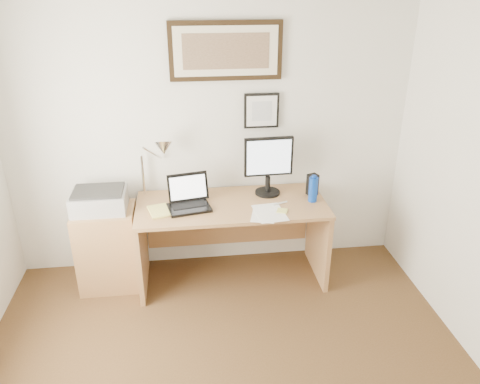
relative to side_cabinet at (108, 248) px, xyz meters
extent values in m
cube|color=white|center=(0.92, 0.32, 0.89)|extent=(3.50, 0.02, 2.50)
cube|color=#9F6F42|center=(0.00, 0.00, 0.00)|extent=(0.50, 0.40, 0.73)
cylinder|color=#0C39A7|center=(1.76, -0.08, 0.49)|extent=(0.08, 0.08, 0.22)
cylinder|color=#0C39A7|center=(1.76, -0.08, 0.61)|extent=(0.04, 0.04, 0.02)
cube|color=black|center=(1.79, 0.04, 0.48)|extent=(0.11, 0.10, 0.19)
cube|color=white|center=(1.30, -0.29, 0.39)|extent=(0.25, 0.30, 0.00)
cube|color=white|center=(1.36, -0.26, 0.39)|extent=(0.26, 0.35, 0.00)
cube|color=#E9EA6F|center=(1.46, -0.25, 0.39)|extent=(0.11, 0.11, 0.01)
cylinder|color=white|center=(1.47, -0.11, 0.39)|extent=(0.14, 0.06, 0.02)
imported|color=#ECE36F|center=(0.39, -0.15, 0.39)|extent=(0.22, 0.27, 0.02)
cube|color=#9F6F42|center=(1.07, -0.05, 0.37)|extent=(1.60, 0.70, 0.03)
cube|color=#9F6F42|center=(0.29, -0.05, -0.01)|extent=(0.04, 0.65, 0.72)
cube|color=#9F6F42|center=(1.85, -0.05, -0.01)|extent=(0.04, 0.65, 0.72)
cube|color=#9F6F42|center=(1.07, 0.28, 0.09)|extent=(1.50, 0.03, 0.55)
cube|color=black|center=(0.71, -0.11, 0.40)|extent=(0.38, 0.30, 0.02)
cube|color=black|center=(0.71, -0.08, 0.41)|extent=(0.30, 0.18, 0.00)
cube|color=black|center=(0.71, 0.03, 0.52)|extent=(0.35, 0.14, 0.23)
cube|color=white|center=(0.71, 0.02, 0.53)|extent=(0.30, 0.11, 0.18)
cylinder|color=black|center=(1.41, 0.12, 0.40)|extent=(0.22, 0.22, 0.02)
cylinder|color=black|center=(1.41, 0.12, 0.48)|extent=(0.04, 0.04, 0.14)
cube|color=black|center=(1.41, 0.11, 0.74)|extent=(0.42, 0.05, 0.34)
cube|color=silver|center=(1.41, 0.09, 0.74)|extent=(0.38, 0.02, 0.30)
cube|color=#A0A0A2|center=(-0.02, 0.01, 0.44)|extent=(0.44, 0.34, 0.16)
cube|color=#2D2D2D|center=(-0.02, 0.01, 0.54)|extent=(0.40, 0.30, 0.02)
cylinder|color=silver|center=(0.33, 0.24, 0.56)|extent=(0.02, 0.02, 0.36)
cylinder|color=silver|center=(0.43, 0.18, 0.78)|extent=(0.15, 0.23, 0.19)
cone|color=silver|center=(0.53, 0.12, 0.84)|extent=(0.16, 0.18, 0.15)
cube|color=black|center=(1.07, 0.30, 1.58)|extent=(0.92, 0.03, 0.47)
cube|color=beige|center=(1.07, 0.28, 1.58)|extent=(0.84, 0.01, 0.39)
cube|color=brown|center=(1.07, 0.27, 1.58)|extent=(0.70, 0.00, 0.28)
cube|color=black|center=(1.37, 0.30, 1.08)|extent=(0.30, 0.02, 0.30)
cube|color=white|center=(1.37, 0.28, 1.08)|extent=(0.26, 0.00, 0.26)
cube|color=#B6BAC0|center=(1.37, 0.28, 1.08)|extent=(0.17, 0.00, 0.17)
camera|label=1|loc=(0.70, -3.57, 2.13)|focal=35.00mm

